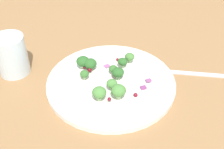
% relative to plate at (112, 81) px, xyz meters
% --- Properties ---
extents(ground_plane, '(1.80, 1.80, 0.02)m').
position_rel_plate_xyz_m(ground_plane, '(-0.00, -0.02, -0.02)').
color(ground_plane, olive).
extents(plate, '(0.28, 0.28, 0.02)m').
position_rel_plate_xyz_m(plate, '(0.00, 0.00, 0.00)').
color(plate, white).
rests_on(plate, ground_plane).
extents(dressing_pool, '(0.16, 0.16, 0.00)m').
position_rel_plate_xyz_m(dressing_pool, '(0.00, 0.00, 0.00)').
color(dressing_pool, white).
rests_on(dressing_pool, plate).
extents(broccoli_floret_0, '(0.03, 0.03, 0.03)m').
position_rel_plate_xyz_m(broccoli_floret_0, '(-0.07, -0.02, 0.03)').
color(broccoli_floret_0, '#9EC684').
rests_on(broccoli_floret_0, plate).
extents(broccoli_floret_1, '(0.02, 0.02, 0.02)m').
position_rel_plate_xyz_m(broccoli_floret_1, '(-0.03, -0.02, 0.02)').
color(broccoli_floret_1, '#8EB77A').
rests_on(broccoli_floret_1, plate).
extents(broccoli_floret_2, '(0.02, 0.02, 0.02)m').
position_rel_plate_xyz_m(broccoli_floret_2, '(0.05, 0.01, 0.02)').
color(broccoli_floret_2, '#8EB77A').
rests_on(broccoli_floret_2, plate).
extents(broccoli_floret_3, '(0.03, 0.03, 0.03)m').
position_rel_plate_xyz_m(broccoli_floret_3, '(-0.00, 0.06, 0.02)').
color(broccoli_floret_3, '#9EC684').
rests_on(broccoli_floret_3, plate).
extents(broccoli_floret_4, '(0.02, 0.02, 0.02)m').
position_rel_plate_xyz_m(broccoli_floret_4, '(0.07, 0.01, 0.02)').
color(broccoli_floret_4, '#9EC684').
rests_on(broccoli_floret_4, plate).
extents(broccoli_floret_5, '(0.03, 0.03, 0.03)m').
position_rel_plate_xyz_m(broccoli_floret_5, '(-0.01, 0.08, 0.02)').
color(broccoli_floret_5, '#ADD18E').
rests_on(broccoli_floret_5, plate).
extents(broccoli_floret_6, '(0.03, 0.03, 0.03)m').
position_rel_plate_xyz_m(broccoli_floret_6, '(-0.04, -0.05, 0.03)').
color(broccoli_floret_6, '#ADD18E').
rests_on(broccoli_floret_6, plate).
extents(broccoli_floret_7, '(0.02, 0.02, 0.02)m').
position_rel_plate_xyz_m(broccoli_floret_7, '(0.02, 0.01, 0.02)').
color(broccoli_floret_7, '#ADD18E').
rests_on(broccoli_floret_7, plate).
extents(broccoli_floret_8, '(0.02, 0.02, 0.02)m').
position_rel_plate_xyz_m(broccoli_floret_8, '(-0.04, 0.04, 0.02)').
color(broccoli_floret_8, '#9EC684').
rests_on(broccoli_floret_8, plate).
extents(broccoli_floret_9, '(0.03, 0.03, 0.03)m').
position_rel_plate_xyz_m(broccoli_floret_9, '(0.01, -0.01, 0.02)').
color(broccoli_floret_9, '#8EB77A').
rests_on(broccoli_floret_9, plate).
extents(cranberry_0, '(0.01, 0.01, 0.01)m').
position_rel_plate_xyz_m(cranberry_0, '(0.06, 0.03, 0.01)').
color(cranberry_0, maroon).
rests_on(cranberry_0, plate).
extents(cranberry_1, '(0.01, 0.01, 0.01)m').
position_rel_plate_xyz_m(cranberry_1, '(-0.01, -0.07, 0.01)').
color(cranberry_1, maroon).
rests_on(cranberry_1, plate).
extents(cranberry_2, '(0.01, 0.01, 0.01)m').
position_rel_plate_xyz_m(cranberry_2, '(0.01, -0.00, 0.01)').
color(cranberry_2, '#4C0A14').
rests_on(cranberry_2, plate).
extents(cranberry_3, '(0.01, 0.01, 0.01)m').
position_rel_plate_xyz_m(cranberry_3, '(-0.06, -0.04, 0.01)').
color(cranberry_3, maroon).
rests_on(cranberry_3, plate).
extents(cranberry_4, '(0.01, 0.01, 0.01)m').
position_rel_plate_xyz_m(cranberry_4, '(-0.01, 0.07, 0.01)').
color(cranberry_4, maroon).
rests_on(cranberry_4, plate).
extents(cranberry_5, '(0.01, 0.01, 0.01)m').
position_rel_plate_xyz_m(cranberry_5, '(-0.06, -0.01, 0.01)').
color(cranberry_5, '#4C0A14').
rests_on(cranberry_5, plate).
extents(cranberry_6, '(0.01, 0.01, 0.01)m').
position_rel_plate_xyz_m(cranberry_6, '(-0.01, 0.05, 0.01)').
color(cranberry_6, maroon).
rests_on(cranberry_6, plate).
extents(onion_bit_0, '(0.01, 0.01, 0.00)m').
position_rel_plate_xyz_m(onion_bit_0, '(0.04, -0.07, 0.01)').
color(onion_bit_0, '#934C84').
rests_on(onion_bit_0, plate).
extents(onion_bit_1, '(0.01, 0.01, 0.00)m').
position_rel_plate_xyz_m(onion_bit_1, '(0.03, 0.04, 0.01)').
color(onion_bit_1, '#A35B93').
rests_on(onion_bit_1, plate).
extents(onion_bit_2, '(0.01, 0.01, 0.01)m').
position_rel_plate_xyz_m(onion_bit_2, '(0.02, -0.07, 0.01)').
color(onion_bit_2, '#843D75').
rests_on(onion_bit_2, plate).
extents(fork, '(0.11, 0.17, 0.01)m').
position_rel_plate_xyz_m(fork, '(0.14, -0.11, -0.01)').
color(fork, silver).
rests_on(fork, ground_plane).
extents(water_glass, '(0.07, 0.07, 0.09)m').
position_rel_plate_xyz_m(water_glass, '(-0.10, 0.20, 0.04)').
color(water_glass, silver).
rests_on(water_glass, ground_plane).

